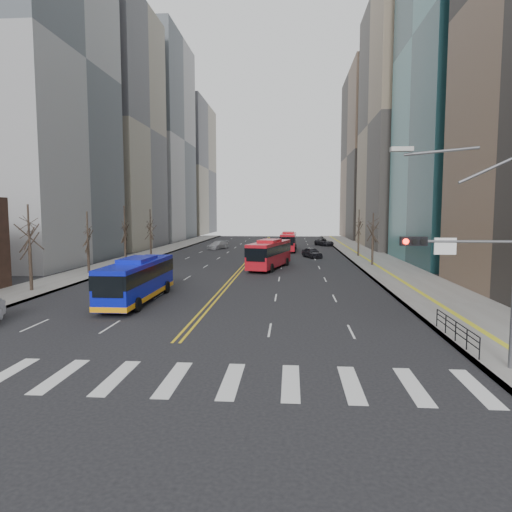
{
  "coord_description": "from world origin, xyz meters",
  "views": [
    {
      "loc": [
        5.89,
        -17.52,
        6.72
      ],
      "look_at": [
        3.65,
        11.39,
        3.92
      ],
      "focal_mm": 32.0,
      "sensor_mm": 36.0,
      "label": 1
    }
  ],
  "objects": [
    {
      "name": "street_trees",
      "position": [
        -7.18,
        34.55,
        4.87
      ],
      "size": [
        35.2,
        47.2,
        7.6
      ],
      "color": "#2D241B",
      "rests_on": "ground"
    },
    {
      "name": "sidewalk_right",
      "position": [
        17.5,
        45.0,
        0.07
      ],
      "size": [
        7.0,
        130.0,
        0.15
      ],
      "primitive_type": "cube",
      "color": "gray",
      "rests_on": "ground"
    },
    {
      "name": "car_silver",
      "position": [
        -7.46,
        64.51,
        0.74
      ],
      "size": [
        3.94,
        5.47,
        1.47
      ],
      "primitive_type": "imported",
      "rotation": [
        0.0,
        0.0,
        -0.42
      ],
      "color": "#A8A8AE",
      "rests_on": "ground"
    },
    {
      "name": "centerline",
      "position": [
        0.0,
        55.0,
        0.01
      ],
      "size": [
        0.55,
        100.0,
        0.01
      ],
      "color": "gold",
      "rests_on": "ground"
    },
    {
      "name": "sidewalk_left",
      "position": [
        -16.5,
        45.0,
        0.07
      ],
      "size": [
        5.0,
        130.0,
        0.15
      ],
      "primitive_type": "cube",
      "color": "gray",
      "rests_on": "ground"
    },
    {
      "name": "red_bus_far",
      "position": [
        5.39,
        61.06,
        1.87
      ],
      "size": [
        2.91,
        10.61,
        3.36
      ],
      "color": "red",
      "rests_on": "ground"
    },
    {
      "name": "ground",
      "position": [
        0.0,
        0.0,
        0.0
      ],
      "size": [
        220.0,
        220.0,
        0.0
      ],
      "primitive_type": "plane",
      "color": "black"
    },
    {
      "name": "signal_mast",
      "position": [
        13.77,
        2.0,
        4.86
      ],
      "size": [
        5.37,
        0.37,
        9.39
      ],
      "color": "slate",
      "rests_on": "ground"
    },
    {
      "name": "pedestrian_railing",
      "position": [
        14.3,
        6.0,
        0.82
      ],
      "size": [
        0.06,
        6.06,
        1.02
      ],
      "color": "black",
      "rests_on": "sidewalk_right"
    },
    {
      "name": "red_bus_near",
      "position": [
        3.33,
        36.55,
        1.94
      ],
      "size": [
        5.0,
        11.25,
        3.48
      ],
      "color": "red",
      "rests_on": "ground"
    },
    {
      "name": "office_towers",
      "position": [
        0.12,
        68.51,
        23.92
      ],
      "size": [
        83.0,
        134.0,
        58.0
      ],
      "color": "#98989B",
      "rests_on": "ground"
    },
    {
      "name": "car_dark_far",
      "position": [
        12.5,
        74.52,
        0.69
      ],
      "size": [
        4.06,
        5.46,
        1.38
      ],
      "primitive_type": "imported",
      "rotation": [
        0.0,
        0.0,
        0.4
      ],
      "color": "black",
      "rests_on": "ground"
    },
    {
      "name": "blue_bus",
      "position": [
        -5.61,
        15.65,
        1.75
      ],
      "size": [
        2.67,
        11.39,
        3.33
      ],
      "color": "#0C17BE",
      "rests_on": "ground"
    },
    {
      "name": "crosswalk",
      "position": [
        0.0,
        0.0,
        0.01
      ],
      "size": [
        26.7,
        4.0,
        0.01
      ],
      "color": "silver",
      "rests_on": "ground"
    },
    {
      "name": "car_dark_mid",
      "position": [
        8.96,
        50.06,
        0.75
      ],
      "size": [
        3.3,
        4.75,
        1.5
      ],
      "primitive_type": "imported",
      "rotation": [
        0.0,
        0.0,
        0.38
      ],
      "color": "black",
      "rests_on": "ground"
    }
  ]
}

